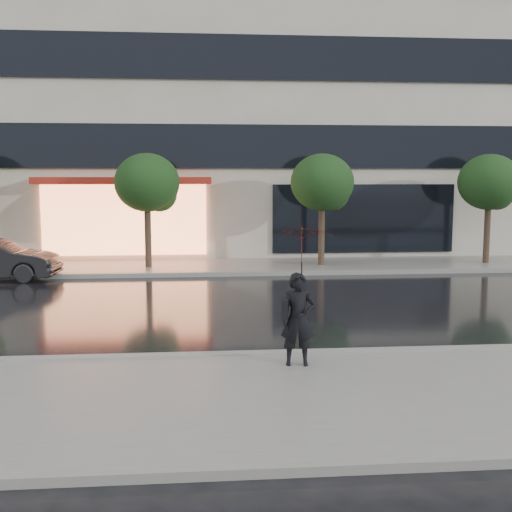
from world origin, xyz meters
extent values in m
plane|color=black|center=(0.00, 0.00, 0.00)|extent=(120.00, 120.00, 0.00)
cube|color=slate|center=(0.00, -3.25, 0.06)|extent=(60.00, 4.50, 0.12)
cube|color=slate|center=(0.00, 10.25, 0.06)|extent=(60.00, 3.50, 0.12)
cube|color=gray|center=(0.00, -1.00, 0.07)|extent=(60.00, 0.25, 0.14)
cube|color=gray|center=(0.00, 8.50, 0.07)|extent=(60.00, 0.25, 0.14)
cube|color=beige|center=(0.00, 18.00, 9.00)|extent=(30.00, 12.00, 18.00)
cube|color=black|center=(0.00, 11.94, 4.30)|extent=(28.00, 0.12, 1.60)
cube|color=black|center=(0.00, 11.94, 7.50)|extent=(28.00, 0.12, 1.60)
cube|color=#FF8C59|center=(-4.00, 11.92, 1.60)|extent=(6.00, 0.10, 2.60)
cube|color=#9E2418|center=(-4.00, 11.59, 3.05)|extent=(6.40, 0.70, 0.25)
cube|color=black|center=(5.00, 11.94, 1.60)|extent=(7.00, 0.10, 2.60)
cylinder|color=#33261C|center=(-3.00, 10.00, 1.10)|extent=(0.22, 0.22, 2.20)
ellipsoid|color=black|center=(-3.00, 10.00, 3.00)|extent=(2.20, 2.20, 1.98)
sphere|color=black|center=(-2.60, 10.20, 2.60)|extent=(1.20, 1.20, 1.20)
cylinder|color=#33261C|center=(3.00, 10.00, 1.10)|extent=(0.22, 0.22, 2.20)
ellipsoid|color=black|center=(3.00, 10.00, 3.00)|extent=(2.20, 2.20, 1.98)
sphere|color=black|center=(3.40, 10.20, 2.60)|extent=(1.20, 1.20, 1.20)
cylinder|color=#33261C|center=(9.00, 10.00, 1.10)|extent=(0.22, 0.22, 2.20)
ellipsoid|color=black|center=(9.00, 10.00, 3.00)|extent=(2.20, 2.20, 1.98)
sphere|color=black|center=(9.40, 10.20, 2.60)|extent=(1.20, 1.20, 1.20)
imported|color=black|center=(0.36, -1.76, 0.89)|extent=(0.60, 0.42, 1.54)
imported|color=#3B0D0A|center=(0.41, -1.76, 1.98)|extent=(1.12, 1.14, 0.94)
cylinder|color=black|center=(0.41, -1.76, 1.46)|extent=(0.02, 0.02, 0.77)
cube|color=black|center=(0.13, -1.79, 1.08)|extent=(0.13, 0.30, 0.33)
camera|label=1|loc=(-1.24, -12.01, 3.26)|focal=45.00mm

